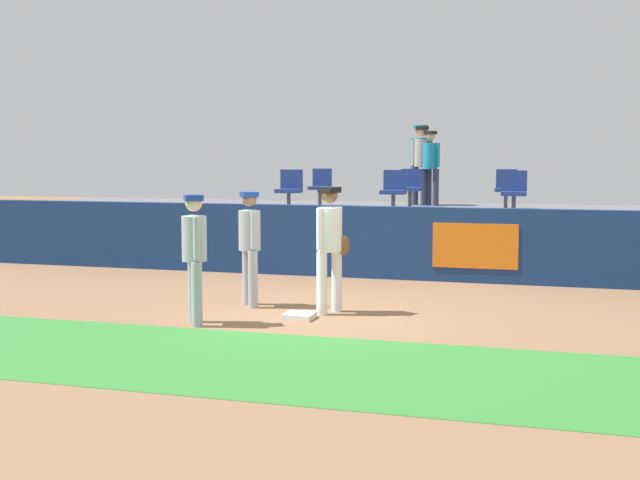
# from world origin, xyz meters

# --- Properties ---
(ground_plane) EXTENTS (60.00, 60.00, 0.00)m
(ground_plane) POSITION_xyz_m (0.00, 0.00, 0.00)
(ground_plane) COLOR brown
(grass_foreground_strip) EXTENTS (18.00, 2.80, 0.01)m
(grass_foreground_strip) POSITION_xyz_m (0.00, -2.58, 0.00)
(grass_foreground_strip) COLOR #2D722D
(grass_foreground_strip) RESTS_ON ground_plane
(first_base) EXTENTS (0.40, 0.40, 0.08)m
(first_base) POSITION_xyz_m (-0.23, -0.17, 0.04)
(first_base) COLOR white
(first_base) RESTS_ON ground_plane
(player_fielder_home) EXTENTS (0.51, 0.49, 1.81)m
(player_fielder_home) POSITION_xyz_m (0.06, 0.36, 1.05)
(player_fielder_home) COLOR white
(player_fielder_home) RESTS_ON ground_plane
(player_runner_visitor) EXTENTS (0.46, 0.46, 1.72)m
(player_runner_visitor) POSITION_xyz_m (-1.25, 0.56, 1.00)
(player_runner_visitor) COLOR #9EA3AD
(player_runner_visitor) RESTS_ON ground_plane
(player_coach_visitor) EXTENTS (0.46, 0.46, 1.73)m
(player_coach_visitor) POSITION_xyz_m (-1.46, -0.92, 1.00)
(player_coach_visitor) COLOR #9EA3AD
(player_coach_visitor) RESTS_ON ground_plane
(field_wall) EXTENTS (18.00, 0.26, 1.34)m
(field_wall) POSITION_xyz_m (0.01, 3.89, 0.67)
(field_wall) COLOR navy
(field_wall) RESTS_ON ground_plane
(bleacher_platform) EXTENTS (18.00, 4.80, 1.14)m
(bleacher_platform) POSITION_xyz_m (0.00, 6.46, 0.57)
(bleacher_platform) COLOR #59595E
(bleacher_platform) RESTS_ON ground_plane
(seat_back_center) EXTENTS (0.48, 0.44, 0.84)m
(seat_back_center) POSITION_xyz_m (0.00, 7.13, 1.61)
(seat_back_center) COLOR #4C4C51
(seat_back_center) RESTS_ON bleacher_platform
(seat_front_right) EXTENTS (0.47, 0.44, 0.84)m
(seat_front_right) POSITION_xyz_m (2.34, 5.33, 1.61)
(seat_front_right) COLOR #4C4C51
(seat_front_right) RESTS_ON bleacher_platform
(seat_back_right) EXTENTS (0.45, 0.44, 0.84)m
(seat_back_right) POSITION_xyz_m (2.07, 7.13, 1.61)
(seat_back_right) COLOR #4C4C51
(seat_back_right) RESTS_ON bleacher_platform
(seat_back_left) EXTENTS (0.45, 0.44, 0.84)m
(seat_back_left) POSITION_xyz_m (-2.07, 7.13, 1.61)
(seat_back_left) COLOR #4C4C51
(seat_back_left) RESTS_ON bleacher_platform
(seat_front_center) EXTENTS (0.48, 0.44, 0.84)m
(seat_front_center) POSITION_xyz_m (-0.01, 5.33, 1.61)
(seat_front_center) COLOR #4C4C51
(seat_front_center) RESTS_ON bleacher_platform
(seat_front_left) EXTENTS (0.48, 0.44, 0.84)m
(seat_front_left) POSITION_xyz_m (-2.22, 5.33, 1.61)
(seat_front_left) COLOR #4C4C51
(seat_front_left) RESTS_ON bleacher_platform
(spectator_hooded) EXTENTS (0.49, 0.44, 1.84)m
(spectator_hooded) POSITION_xyz_m (0.06, 8.05, 2.21)
(spectator_hooded) COLOR #33384C
(spectator_hooded) RESTS_ON bleacher_platform
(spectator_capped) EXTENTS (0.50, 0.38, 1.80)m
(spectator_capped) POSITION_xyz_m (0.12, 7.90, 2.18)
(spectator_capped) COLOR #33384C
(spectator_capped) RESTS_ON bleacher_platform
(spectator_casual) EXTENTS (0.46, 0.40, 1.69)m
(spectator_casual) POSITION_xyz_m (0.33, 7.77, 2.12)
(spectator_casual) COLOR #33384C
(spectator_casual) RESTS_ON bleacher_platform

